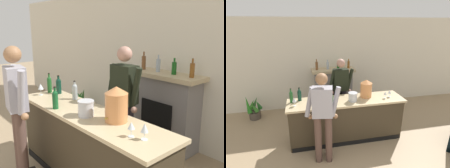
# 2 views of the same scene
# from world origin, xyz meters

# --- Properties ---
(wall_back_panel) EXTENTS (12.00, 0.07, 2.75)m
(wall_back_panel) POSITION_xyz_m (0.00, 4.58, 1.38)
(wall_back_panel) COLOR silver
(wall_back_panel) RESTS_ON ground_plane
(bar_counter) EXTENTS (2.58, 0.64, 0.98)m
(bar_counter) POSITION_xyz_m (-0.22, 2.70, 0.49)
(bar_counter) COLOR #382E1F
(bar_counter) RESTS_ON ground_plane
(fireplace_stone) EXTENTS (1.28, 0.52, 1.60)m
(fireplace_stone) POSITION_xyz_m (-0.23, 4.32, 0.66)
(fireplace_stone) COLOR gray
(fireplace_stone) RESTS_ON ground_plane
(potted_plant_corner) EXTENTS (0.44, 0.43, 0.71)m
(potted_plant_corner) POSITION_xyz_m (-2.54, 4.10, 0.29)
(potted_plant_corner) COLOR #4C4439
(potted_plant_corner) RESTS_ON ground_plane
(person_customer) EXTENTS (0.65, 0.35, 1.81)m
(person_customer) POSITION_xyz_m (-0.82, 2.08, 1.00)
(person_customer) COLOR brown
(person_customer) RESTS_ON ground_plane
(person_bartender) EXTENTS (0.66, 0.31, 1.77)m
(person_bartender) POSITION_xyz_m (-0.20, 3.35, 0.98)
(person_bartender) COLOR #23212A
(person_bartender) RESTS_ON ground_plane
(copper_dispenser) EXTENTS (0.26, 0.30, 0.41)m
(copper_dispenser) POSITION_xyz_m (0.26, 2.79, 1.19)
(copper_dispenser) COLOR #CF834B
(copper_dispenser) RESTS_ON bar_counter
(ice_bucket_steel) EXTENTS (0.20, 0.20, 0.19)m
(ice_bucket_steel) POSITION_xyz_m (-0.10, 2.63, 1.08)
(ice_bucket_steel) COLOR silver
(ice_bucket_steel) RESTS_ON bar_counter
(wine_bottle_port_short) EXTENTS (0.08, 0.08, 0.28)m
(wine_bottle_port_short) POSITION_xyz_m (-0.79, 2.91, 1.11)
(wine_bottle_port_short) COLOR #A2ABAB
(wine_bottle_port_short) RESTS_ON bar_counter
(wine_bottle_riesling_slim) EXTENTS (0.08, 0.08, 0.29)m
(wine_bottle_riesling_slim) POSITION_xyz_m (-0.59, 2.49, 1.12)
(wine_bottle_riesling_slim) COLOR #155126
(wine_bottle_riesling_slim) RESTS_ON bar_counter
(wine_bottle_burgundy_dark) EXTENTS (0.08, 0.08, 0.30)m
(wine_bottle_burgundy_dark) POSITION_xyz_m (-1.23, 2.89, 1.12)
(wine_bottle_burgundy_dark) COLOR #103627
(wine_bottle_burgundy_dark) RESTS_ON bar_counter
(wine_bottle_cabernet_heavy) EXTENTS (0.07, 0.07, 0.32)m
(wine_bottle_cabernet_heavy) POSITION_xyz_m (-1.40, 2.82, 1.12)
(wine_bottle_cabernet_heavy) COLOR #1D5624
(wine_bottle_cabernet_heavy) RESTS_ON bar_counter
(wine_glass_mid_counter) EXTENTS (0.09, 0.09, 0.18)m
(wine_glass_mid_counter) POSITION_xyz_m (-1.33, 2.63, 1.12)
(wine_glass_mid_counter) COLOR silver
(wine_glass_mid_counter) RESTS_ON bar_counter
(wine_glass_front_right) EXTENTS (0.07, 0.07, 0.15)m
(wine_glass_front_right) POSITION_xyz_m (0.66, 2.63, 1.09)
(wine_glass_front_right) COLOR silver
(wine_glass_front_right) RESTS_ON bar_counter
(wine_glass_front_left) EXTENTS (0.07, 0.07, 0.17)m
(wine_glass_front_left) POSITION_xyz_m (0.79, 2.67, 1.10)
(wine_glass_front_left) COLOR silver
(wine_glass_front_left) RESTS_ON bar_counter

